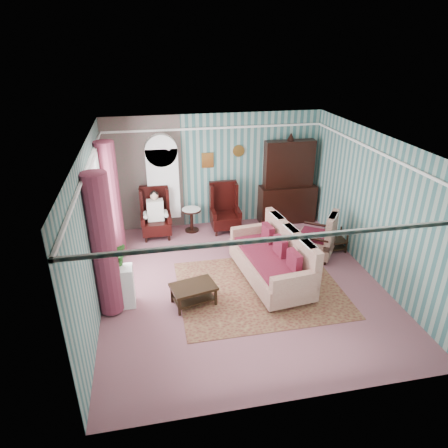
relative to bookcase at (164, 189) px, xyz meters
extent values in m
plane|color=#945662|center=(1.35, -2.84, -1.12)|extent=(6.00, 6.00, 0.00)
cube|color=#396968|center=(1.35, 0.16, 0.33)|extent=(5.50, 0.02, 2.90)
cube|color=#396968|center=(1.35, -5.84, 0.33)|extent=(5.50, 0.02, 2.90)
cube|color=#396968|center=(-1.40, -2.84, 0.33)|extent=(0.02, 6.00, 2.90)
cube|color=#396968|center=(4.10, -2.84, 0.33)|extent=(0.02, 6.00, 2.90)
cube|color=white|center=(1.35, -2.84, 1.78)|extent=(5.50, 6.00, 0.02)
cube|color=#904959|center=(-0.45, 0.15, 0.33)|extent=(1.90, 0.01, 2.90)
cube|color=white|center=(1.35, -2.84, 1.43)|extent=(5.50, 6.00, 0.05)
cube|color=white|center=(-1.37, -2.24, 0.43)|extent=(0.04, 1.50, 1.90)
cylinder|color=#7F2F46|center=(-1.20, -3.29, 0.23)|extent=(0.44, 0.44, 2.60)
cylinder|color=#7F2F46|center=(-1.20, -1.19, 0.23)|extent=(0.44, 0.44, 2.60)
cube|color=#BB7931|center=(1.15, 0.13, 0.63)|extent=(0.30, 0.03, 0.38)
cube|color=silver|center=(0.00, 0.00, 0.00)|extent=(0.80, 0.28, 2.24)
cube|color=black|center=(3.25, -0.12, 0.06)|extent=(1.50, 0.56, 2.36)
cube|color=black|center=(-0.25, -0.39, -0.50)|extent=(0.76, 0.80, 1.25)
cube|color=black|center=(1.50, -0.39, -0.50)|extent=(0.76, 0.80, 1.25)
cylinder|color=black|center=(0.65, -0.24, -0.82)|extent=(0.50, 0.50, 0.60)
cube|color=black|center=(3.82, -1.94, -0.85)|extent=(0.45, 0.38, 0.54)
cube|color=white|center=(-1.05, -3.14, -0.72)|extent=(0.55, 0.35, 0.80)
cube|color=#541F1C|center=(1.65, -3.14, -1.11)|extent=(3.20, 2.60, 0.01)
cube|color=#B8AC8F|center=(1.94, -2.85, -0.55)|extent=(1.23, 2.38, 1.14)
cube|color=beige|center=(3.25, -2.06, -0.61)|extent=(1.15, 1.17, 1.02)
cube|color=black|center=(0.30, -3.36, -0.92)|extent=(0.92, 0.72, 0.40)
imported|color=#2B5A1C|center=(-1.08, -3.25, -0.13)|extent=(0.37, 0.33, 0.38)
imported|color=#29531A|center=(-0.98, -3.03, -0.10)|extent=(0.25, 0.21, 0.44)
imported|color=#1C561B|center=(-1.11, -3.09, -0.12)|extent=(0.27, 0.27, 0.39)
camera|label=1|loc=(-0.35, -9.54, 3.46)|focal=32.00mm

